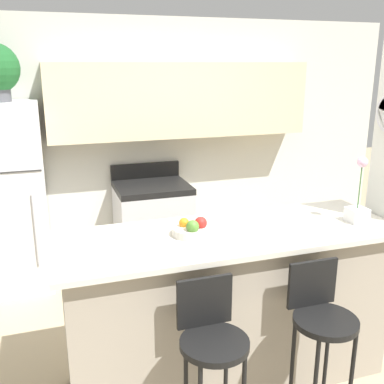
{
  "coord_description": "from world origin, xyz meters",
  "views": [
    {
      "loc": [
        -1.06,
        -2.44,
        2.09
      ],
      "look_at": [
        0.0,
        0.77,
        1.12
      ],
      "focal_mm": 42.0,
      "sensor_mm": 36.0,
      "label": 1
    }
  ],
  "objects_px": {
    "bar_stool_left": "(212,345)",
    "bar_stool_right": "(321,323)",
    "orchid_vase": "(358,205)",
    "refrigerator": "(9,199)",
    "fruit_bowl": "(193,229)",
    "stove_range": "(153,226)"
  },
  "relations": [
    {
      "from": "refrigerator",
      "to": "bar_stool_right",
      "type": "relative_size",
      "value": 1.74
    },
    {
      "from": "bar_stool_right",
      "to": "orchid_vase",
      "type": "bearing_deg",
      "value": 40.4
    },
    {
      "from": "bar_stool_left",
      "to": "fruit_bowl",
      "type": "height_order",
      "value": "fruit_bowl"
    },
    {
      "from": "stove_range",
      "to": "orchid_vase",
      "type": "xyz_separation_m",
      "value": [
        0.95,
        -1.95,
        0.72
      ]
    },
    {
      "from": "bar_stool_left",
      "to": "bar_stool_right",
      "type": "xyz_separation_m",
      "value": [
        0.66,
        0.0,
        0.0
      ]
    },
    {
      "from": "refrigerator",
      "to": "orchid_vase",
      "type": "bearing_deg",
      "value": -40.24
    },
    {
      "from": "refrigerator",
      "to": "fruit_bowl",
      "type": "relative_size",
      "value": 7.27
    },
    {
      "from": "refrigerator",
      "to": "bar_stool_left",
      "type": "relative_size",
      "value": 1.74
    },
    {
      "from": "bar_stool_left",
      "to": "refrigerator",
      "type": "bearing_deg",
      "value": 114.31
    },
    {
      "from": "orchid_vase",
      "to": "bar_stool_right",
      "type": "bearing_deg",
      "value": -139.6
    },
    {
      "from": "stove_range",
      "to": "fruit_bowl",
      "type": "height_order",
      "value": "fruit_bowl"
    },
    {
      "from": "stove_range",
      "to": "bar_stool_left",
      "type": "bearing_deg",
      "value": -96.16
    },
    {
      "from": "bar_stool_left",
      "to": "orchid_vase",
      "type": "distance_m",
      "value": 1.39
    },
    {
      "from": "stove_range",
      "to": "bar_stool_right",
      "type": "height_order",
      "value": "stove_range"
    },
    {
      "from": "stove_range",
      "to": "fruit_bowl",
      "type": "bearing_deg",
      "value": -95.41
    },
    {
      "from": "bar_stool_right",
      "to": "fruit_bowl",
      "type": "relative_size",
      "value": 4.17
    },
    {
      "from": "bar_stool_right",
      "to": "refrigerator",
      "type": "bearing_deg",
      "value": 125.92
    },
    {
      "from": "bar_stool_right",
      "to": "orchid_vase",
      "type": "height_order",
      "value": "orchid_vase"
    },
    {
      "from": "stove_range",
      "to": "bar_stool_left",
      "type": "height_order",
      "value": "stove_range"
    },
    {
      "from": "bar_stool_left",
      "to": "orchid_vase",
      "type": "xyz_separation_m",
      "value": [
        1.21,
        0.47,
        0.5
      ]
    },
    {
      "from": "orchid_vase",
      "to": "fruit_bowl",
      "type": "distance_m",
      "value": 1.13
    },
    {
      "from": "refrigerator",
      "to": "bar_stool_right",
      "type": "distance_m",
      "value": 2.99
    }
  ]
}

